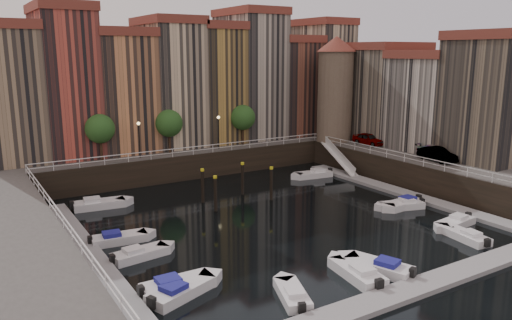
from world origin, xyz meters
TOP-DOWN VIEW (x-y plane):
  - ground at (0.00, 0.00)m, footprint 200.00×200.00m
  - quay_far at (0.00, 26.00)m, footprint 80.00×20.00m
  - quay_right at (28.00, -2.00)m, footprint 20.00×36.00m
  - dock_left at (-16.20, -1.00)m, footprint 2.00×28.00m
  - dock_right at (16.20, -1.00)m, footprint 2.00×28.00m
  - dock_near at (0.00, -17.00)m, footprint 30.00×2.00m
  - mountains at (1.72, 110.00)m, footprint 145.00×100.00m
  - far_terrace at (3.31, 23.50)m, footprint 48.70×10.30m
  - right_terrace at (26.50, 3.80)m, footprint 9.30×24.30m
  - corner_tower at (20.00, 14.50)m, footprint 5.20×5.20m
  - promenade_trees at (-1.33, 18.20)m, footprint 21.20×3.20m
  - street_lamps at (-1.00, 17.20)m, footprint 10.36×0.36m
  - railings at (0.00, 4.88)m, footprint 36.08×34.04m
  - gangway at (17.10, 10.00)m, footprint 2.78×8.32m
  - mooring_pilings at (-0.32, 5.78)m, footprint 6.87×3.97m
  - boat_left_0 at (-12.89, -9.93)m, footprint 4.90×3.26m
  - boat_left_1 at (-12.79, -9.10)m, footprint 4.88×1.77m
  - boat_left_2 at (-13.09, -2.91)m, footprint 4.48×2.11m
  - boat_left_3 at (-13.50, 0.94)m, footprint 4.62×2.11m
  - boat_left_4 at (-12.51, 10.85)m, footprint 5.16×2.43m
  - boat_right_0 at (12.54, -10.65)m, footprint 4.48×2.08m
  - boat_right_1 at (12.49, -4.71)m, footprint 4.57×2.81m
  - boat_right_2 at (12.90, -4.53)m, footprint 4.74×1.95m
  - boat_right_4 at (12.87, 9.46)m, footprint 4.82×2.33m
  - boat_near_0 at (-7.17, -13.88)m, footprint 2.74×4.22m
  - boat_near_1 at (-1.74, -13.77)m, footprint 2.41×4.99m
  - boat_near_2 at (0.22, -13.85)m, footprint 3.25×4.98m
  - boat_near_3 at (10.46, -13.22)m, footprint 2.06×4.37m
  - car_a at (21.57, 9.49)m, footprint 2.07×4.58m
  - car_b at (21.07, -1.53)m, footprint 2.13×4.80m
  - car_c at (21.93, -0.90)m, footprint 2.15×5.12m

SIDE VIEW (x-z plane):
  - ground at x=0.00m, z-range 0.00..0.00m
  - dock_left at x=-16.20m, z-range 0.00..0.35m
  - dock_right at x=16.20m, z-range 0.00..0.35m
  - dock_near at x=0.00m, z-range 0.00..0.35m
  - boat_near_0 at x=-7.17m, z-range -0.16..0.80m
  - boat_near_3 at x=10.46m, z-range -0.16..0.82m
  - boat_right_0 at x=12.54m, z-range -0.16..0.84m
  - boat_left_2 at x=-13.09m, z-range -0.16..0.84m
  - boat_right_1 at x=12.49m, z-range -0.17..0.86m
  - boat_left_3 at x=-13.50m, z-range -0.17..0.87m
  - boat_right_2 at x=12.90m, z-range -0.18..0.90m
  - boat_right_4 at x=12.87m, z-range -0.18..0.91m
  - boat_left_0 at x=-12.89m, z-range -0.18..0.93m
  - boat_left_1 at x=-12.79m, z-range -0.18..0.94m
  - boat_near_1 at x=-1.74m, z-range -0.18..0.94m
  - boat_near_2 at x=0.22m, z-range -0.18..0.94m
  - boat_left_4 at x=-12.51m, z-range -0.19..0.97m
  - quay_far at x=0.00m, z-range 0.00..3.00m
  - quay_right at x=28.00m, z-range 0.00..3.00m
  - mooring_pilings at x=-0.32m, z-range -0.24..3.54m
  - gangway at x=17.10m, z-range 0.05..3.78m
  - car_c at x=21.93m, z-range 3.00..4.47m
  - car_a at x=21.57m, z-range 3.00..4.53m
  - car_b at x=21.07m, z-range 3.00..4.53m
  - railings at x=0.00m, z-range 3.53..4.05m
  - street_lamps at x=-1.00m, z-range 3.81..7.99m
  - promenade_trees at x=-1.33m, z-range 3.98..9.18m
  - mountains at x=1.72m, z-range -1.08..16.92m
  - right_terrace at x=26.50m, z-range 2.56..16.56m
  - corner_tower at x=20.00m, z-range 3.29..17.09m
  - far_terrace at x=3.31m, z-range 2.20..19.70m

